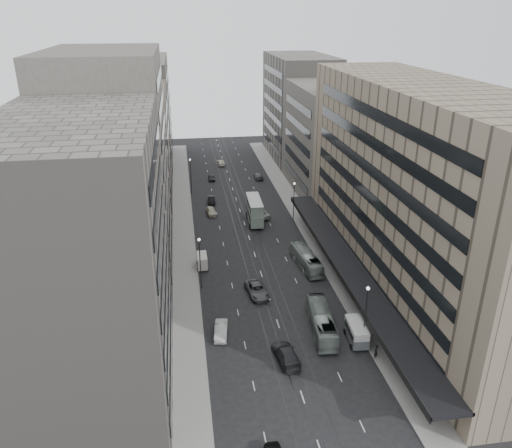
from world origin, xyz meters
TOP-DOWN VIEW (x-y plane):
  - ground at (0.00, 0.00)m, footprint 220.00×220.00m
  - sidewalk_right at (12.00, 37.50)m, footprint 4.00×125.00m
  - sidewalk_left at (-12.00, 37.50)m, footprint 4.00×125.00m
  - department_store at (21.45, 8.00)m, footprint 19.20×60.00m
  - building_right_mid at (21.50, 52.00)m, footprint 15.00×28.00m
  - building_right_far at (21.50, 82.00)m, footprint 15.00×32.00m
  - building_left_a at (-21.50, -8.00)m, footprint 15.00×28.00m
  - building_left_b at (-21.50, 19.00)m, footprint 15.00×26.00m
  - building_left_c at (-21.50, 46.00)m, footprint 15.00×28.00m
  - building_left_d at (-21.50, 79.00)m, footprint 15.00×38.00m
  - lamp_right_near at (9.70, -5.00)m, footprint 0.44×0.44m
  - lamp_right_far at (9.70, 35.00)m, footprint 0.44×0.44m
  - lamp_left_near at (-9.70, 12.00)m, footprint 0.44×0.44m
  - lamp_left_far at (-9.70, 55.00)m, footprint 0.44×0.44m
  - bus_near at (5.26, -1.55)m, footprint 3.59×10.95m
  - bus_far at (7.61, 16.14)m, footprint 3.43×10.36m
  - double_decker at (2.10, 36.18)m, footprint 2.93×8.95m
  - vw_microbus at (9.06, -4.29)m, footprint 2.47×4.94m
  - panel_van at (-9.20, 18.60)m, footprint 1.81×3.61m
  - sedan_1 at (-7.79, -0.44)m, footprint 2.17×4.75m
  - sedan_2 at (-1.64, 8.84)m, footprint 3.32×6.10m
  - sedan_3 at (-0.50, -6.61)m, footprint 3.04×6.10m
  - sedan_4 at (-6.14, 41.51)m, footprint 2.26×4.58m
  - sedan_5 at (-5.60, 48.27)m, footprint 1.76×4.40m
  - sedan_6 at (3.68, 38.90)m, footprint 3.51×6.30m
  - sedan_7 at (7.19, 63.87)m, footprint 2.07×5.02m
  - sedan_8 at (-4.43, 64.29)m, footprint 1.59×3.94m
  - sedan_9 at (-1.08, 77.08)m, footprint 1.98×4.52m
  - pedestrian at (10.20, -7.99)m, footprint 0.81×0.76m

SIDE VIEW (x-z plane):
  - ground at x=0.00m, z-range 0.00..0.00m
  - sidewalk_right at x=12.00m, z-range 0.00..0.15m
  - sidewalk_left at x=-12.00m, z-range 0.00..0.15m
  - sedan_8 at x=-4.43m, z-range 0.00..1.34m
  - sedan_5 at x=-5.60m, z-range 0.00..1.42m
  - sedan_9 at x=-1.08m, z-range 0.00..1.44m
  - sedan_7 at x=7.19m, z-range 0.00..1.45m
  - sedan_4 at x=-6.14m, z-range 0.00..1.50m
  - sedan_1 at x=-7.79m, z-range 0.00..1.51m
  - sedan_2 at x=-1.64m, z-range 0.00..1.62m
  - sedan_6 at x=3.68m, z-range 0.00..1.67m
  - sedan_3 at x=-0.50m, z-range 0.00..1.70m
  - pedestrian at x=10.20m, z-range 0.15..2.00m
  - panel_van at x=-9.20m, z-range 0.12..2.38m
  - bus_far at x=7.61m, z-range 0.00..2.83m
  - vw_microbus at x=9.06m, z-range 0.15..2.75m
  - bus_near at x=5.26m, z-range 0.00..2.99m
  - double_decker at x=2.10m, z-range 0.19..5.05m
  - lamp_right_near at x=9.70m, z-range 1.04..9.36m
  - lamp_right_far at x=9.70m, z-range 1.04..9.36m
  - lamp_left_near at x=-9.70m, z-range 1.04..9.36m
  - lamp_left_far at x=-9.70m, z-range 1.04..9.36m
  - building_right_mid at x=21.50m, z-range 0.00..24.00m
  - building_left_c at x=-21.50m, z-range 0.00..25.00m
  - building_right_far at x=21.50m, z-range 0.00..28.00m
  - building_left_d at x=-21.50m, z-range 0.00..28.00m
  - department_store at x=21.45m, z-range -0.05..29.95m
  - building_left_a at x=-21.50m, z-range 0.00..30.00m
  - building_left_b at x=-21.50m, z-range 0.00..34.00m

